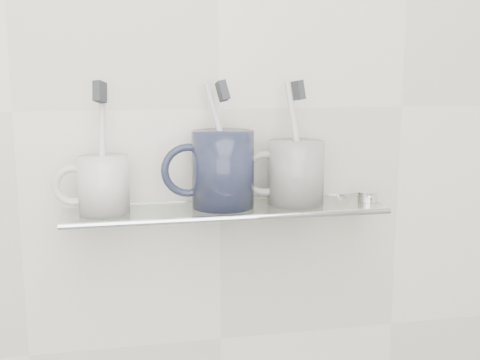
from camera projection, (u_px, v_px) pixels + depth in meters
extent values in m
plane|color=silver|center=(219.00, 109.00, 0.98)|extent=(2.50, 0.00, 2.50)
cube|color=silver|center=(226.00, 210.00, 0.94)|extent=(0.50, 0.12, 0.01)
cylinder|color=silver|center=(233.00, 218.00, 0.89)|extent=(0.50, 0.01, 0.01)
cylinder|color=silver|center=(91.00, 216.00, 0.95)|extent=(0.02, 0.03, 0.02)
cylinder|color=silver|center=(342.00, 204.00, 1.03)|extent=(0.02, 0.03, 0.02)
cylinder|color=silver|center=(104.00, 184.00, 0.91)|extent=(0.08, 0.08, 0.09)
torus|color=silver|center=(73.00, 185.00, 0.90)|extent=(0.06, 0.01, 0.06)
cylinder|color=white|center=(102.00, 146.00, 0.89)|extent=(0.02, 0.06, 0.19)
cube|color=#2E3134|center=(100.00, 92.00, 0.88)|extent=(0.02, 0.03, 0.04)
cylinder|color=black|center=(223.00, 169.00, 0.94)|extent=(0.13, 0.13, 0.12)
torus|color=black|center=(188.00, 170.00, 0.93)|extent=(0.08, 0.01, 0.08)
cylinder|color=silver|center=(223.00, 143.00, 0.93)|extent=(0.05, 0.05, 0.18)
cube|color=#2E3134|center=(223.00, 91.00, 0.92)|extent=(0.02, 0.03, 0.04)
cylinder|color=white|center=(296.00, 172.00, 0.96)|extent=(0.10, 0.10, 0.10)
torus|color=white|center=(265.00, 174.00, 0.95)|extent=(0.07, 0.01, 0.07)
cylinder|color=silver|center=(296.00, 141.00, 0.95)|extent=(0.04, 0.03, 0.19)
cube|color=#2E3134|center=(297.00, 90.00, 0.94)|extent=(0.02, 0.03, 0.03)
cylinder|color=silver|center=(368.00, 196.00, 0.99)|extent=(0.04, 0.04, 0.02)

